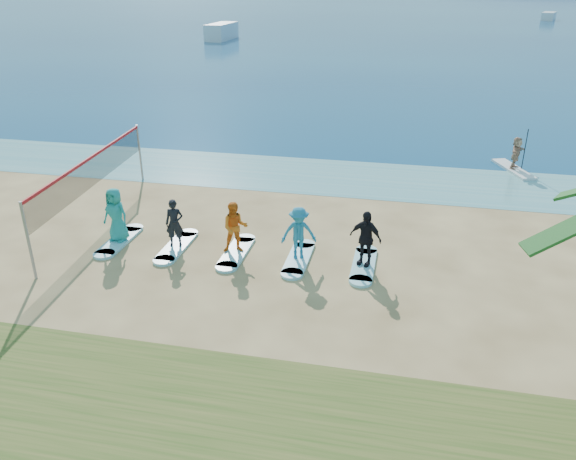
% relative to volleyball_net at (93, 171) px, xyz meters
% --- Properties ---
extents(ground, '(600.00, 600.00, 0.00)m').
position_rel_volleyball_net_xyz_m(ground, '(8.36, -3.77, -1.90)').
color(ground, tan).
rests_on(ground, ground).
extents(shallow_water, '(600.00, 600.00, 0.00)m').
position_rel_volleyball_net_xyz_m(shallow_water, '(8.36, 6.73, -1.90)').
color(shallow_water, teal).
rests_on(shallow_water, ground).
extents(ocean, '(600.00, 600.00, 0.00)m').
position_rel_volleyball_net_xyz_m(ocean, '(8.36, 156.23, -1.90)').
color(ocean, navy).
rests_on(ocean, ground).
extents(volleyball_net, '(0.88, 9.06, 2.50)m').
position_rel_volleyball_net_xyz_m(volleyball_net, '(0.00, 0.00, 0.00)').
color(volleyball_net, gray).
rests_on(volleyball_net, ground).
extents(paddleboard, '(1.70, 3.06, 0.12)m').
position_rel_volleyball_net_xyz_m(paddleboard, '(16.02, 9.44, -1.84)').
color(paddleboard, silver).
rests_on(paddleboard, ground).
extents(paddleboarder, '(0.94, 1.43, 1.48)m').
position_rel_volleyball_net_xyz_m(paddleboarder, '(16.02, 9.44, -1.05)').
color(paddleboarder, tan).
rests_on(paddleboarder, paddleboard).
extents(boat_offshore_a, '(2.66, 7.62, 2.19)m').
position_rel_volleyball_net_xyz_m(boat_offshore_a, '(-15.79, 62.19, -1.90)').
color(boat_offshore_a, silver).
rests_on(boat_offshore_a, ground).
extents(boat_offshore_b, '(3.82, 6.26, 1.54)m').
position_rel_volleyball_net_xyz_m(boat_offshore_b, '(36.85, 111.62, -1.90)').
color(boat_offshore_b, silver).
rests_on(boat_offshore_b, ground).
extents(surfboard_0, '(0.70, 2.20, 0.09)m').
position_rel_volleyball_net_xyz_m(surfboard_0, '(1.64, -1.60, -1.86)').
color(surfboard_0, '#8DD2DA').
rests_on(surfboard_0, ground).
extents(student_0, '(1.00, 0.74, 1.86)m').
position_rel_volleyball_net_xyz_m(student_0, '(1.64, -1.60, -0.88)').
color(student_0, teal).
rests_on(student_0, surfboard_0).
extents(surfboard_1, '(0.70, 2.20, 0.09)m').
position_rel_volleyball_net_xyz_m(surfboard_1, '(3.73, -1.60, -1.86)').
color(surfboard_1, '#8DD2DA').
rests_on(surfboard_1, ground).
extents(student_1, '(0.66, 0.51, 1.62)m').
position_rel_volleyball_net_xyz_m(student_1, '(3.73, -1.60, -1.00)').
color(student_1, black).
rests_on(student_1, surfboard_1).
extents(surfboard_2, '(0.70, 2.20, 0.09)m').
position_rel_volleyball_net_xyz_m(surfboard_2, '(5.83, -1.60, -1.86)').
color(surfboard_2, '#8DD2DA').
rests_on(surfboard_2, ground).
extents(student_2, '(0.98, 0.86, 1.71)m').
position_rel_volleyball_net_xyz_m(student_2, '(5.83, -1.60, -0.96)').
color(student_2, orange).
rests_on(student_2, surfboard_2).
extents(surfboard_3, '(0.70, 2.20, 0.09)m').
position_rel_volleyball_net_xyz_m(surfboard_3, '(7.92, -1.60, -1.86)').
color(surfboard_3, '#8DD2DA').
rests_on(surfboard_3, ground).
extents(student_3, '(1.25, 0.94, 1.73)m').
position_rel_volleyball_net_xyz_m(student_3, '(7.92, -1.60, -0.95)').
color(student_3, teal).
rests_on(student_3, surfboard_3).
extents(surfboard_4, '(0.70, 2.20, 0.09)m').
position_rel_volleyball_net_xyz_m(surfboard_4, '(10.02, -1.60, -1.86)').
color(surfboard_4, '#8DD2DA').
rests_on(surfboard_4, ground).
extents(student_4, '(1.13, 0.76, 1.78)m').
position_rel_volleyball_net_xyz_m(student_4, '(10.02, -1.60, -0.92)').
color(student_4, black).
rests_on(student_4, surfboard_4).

